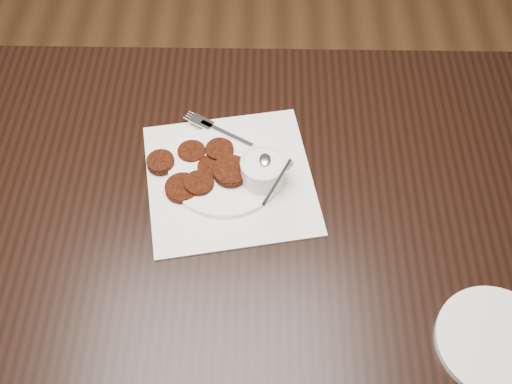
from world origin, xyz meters
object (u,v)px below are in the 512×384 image
table (221,300)px  sauce_ramekin (263,162)px  plate_empty (496,342)px  napkin (230,179)px  plate_with_patty (226,168)px

table → sauce_ramekin: bearing=36.8°
table → plate_empty: size_ratio=7.16×
sauce_ramekin → plate_empty: sauce_ramekin is taller
napkin → plate_empty: bearing=-36.2°
napkin → plate_with_patty: bearing=116.6°
plate_empty → sauce_ramekin: bearing=140.0°
napkin → plate_with_patty: 0.02m
plate_with_patty → plate_empty: bearing=-37.1°
sauce_ramekin → napkin: bearing=175.1°
table → plate_empty: bearing=-27.8°
napkin → plate_empty: 0.55m
sauce_ramekin → plate_with_patty: 0.09m
napkin → plate_with_patty: plate_with_patty is taller
napkin → sauce_ramekin: (0.06, -0.01, 0.06)m
sauce_ramekin → plate_empty: 0.50m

